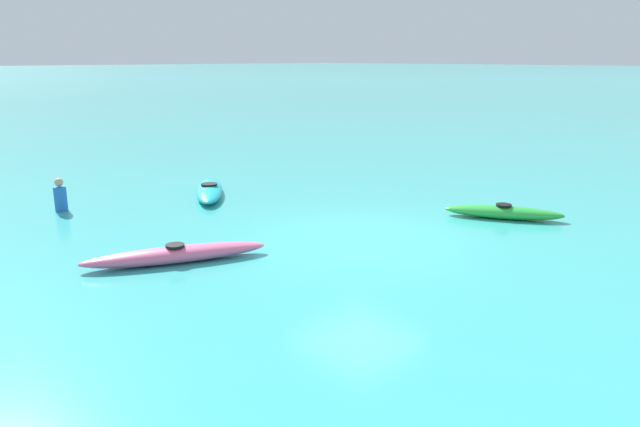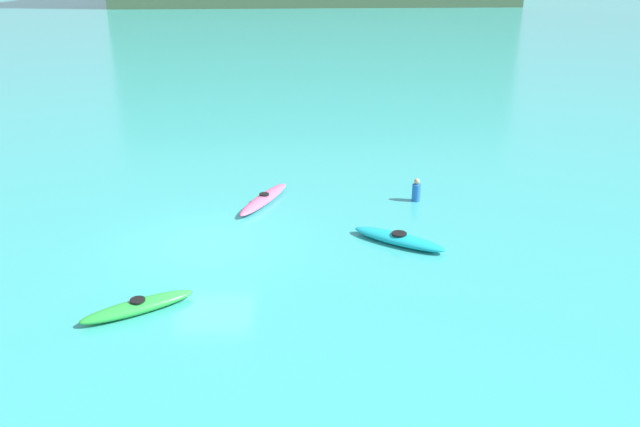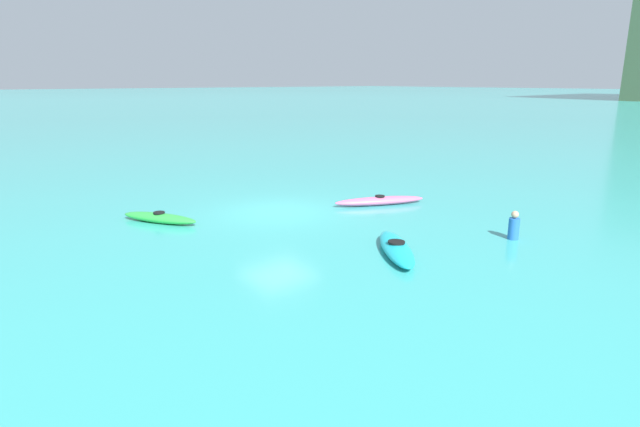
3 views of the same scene
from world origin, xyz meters
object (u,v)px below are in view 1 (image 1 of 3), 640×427
object	(u,v)px
kayak_cyan	(209,190)
person_near_shore	(60,197)
kayak_green	(503,212)
kayak_pink	(176,254)

from	to	relation	value
kayak_cyan	person_near_shore	bearing A→B (deg)	71.27
kayak_green	person_near_shore	distance (m)	11.43
kayak_green	kayak_cyan	distance (m)	8.21
kayak_pink	kayak_cyan	world-z (taller)	same
kayak_green	person_near_shore	world-z (taller)	person_near_shore
kayak_pink	kayak_cyan	bearing A→B (deg)	-40.95
kayak_cyan	kayak_pink	bearing A→B (deg)	139.05
kayak_pink	person_near_shore	xyz separation A→B (m)	(5.67, -0.04, 0.22)
kayak_cyan	kayak_green	bearing A→B (deg)	-152.43
kayak_pink	person_near_shore	bearing A→B (deg)	-0.37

